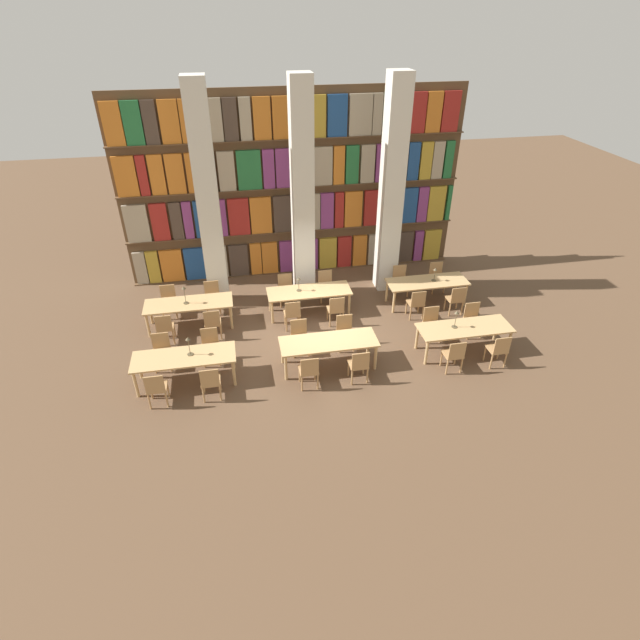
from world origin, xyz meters
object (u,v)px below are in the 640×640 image
chair_0 (156,388)px  chair_13 (169,300)px  reading_table_2 (464,330)px  desk_lamp_2 (184,292)px  chair_3 (210,345)px  reading_table_4 (309,293)px  reading_table_5 (427,283)px  chair_8 (454,354)px  chair_9 (432,323)px  chair_11 (473,318)px  pillar_right (392,190)px  chair_16 (292,313)px  chair_6 (359,365)px  reading_table_3 (189,305)px  chair_15 (212,296)px  chair_23 (437,276)px  chair_1 (161,350)px  chair_10 (498,349)px  chair_4 (309,370)px  chair_7 (345,331)px  chair_2 (211,381)px  desk_lamp_0 (188,343)px  reading_table_1 (329,344)px  chair_12 (165,327)px  chair_20 (416,303)px  chair_22 (456,299)px  chair_18 (336,309)px  chair_19 (326,285)px  chair_17 (286,288)px  chair_21 (400,279)px  chair_5 (300,336)px  desk_lamp_1 (456,316)px  pillar_center (302,196)px  desk_lamp_4 (435,272)px  chair_14 (213,322)px  pillar_left (208,202)px

chair_0 → chair_13: (0.01, 3.76, 0.00)m
reading_table_2 → desk_lamp_2: desk_lamp_2 is taller
chair_3 → reading_table_4: 3.21m
reading_table_5 → chair_8: bearing=-99.3°
chair_9 → reading_table_5: size_ratio=0.38×
chair_0 → chair_11: same height
pillar_right → chair_16: 4.39m
chair_6 → reading_table_3: 4.93m
reading_table_4 → reading_table_5: (3.39, -0.09, 0.00)m
chair_15 → chair_23: (6.61, -0.03, 0.00)m
chair_1 → chair_10: same height
chair_4 → chair_7: size_ratio=1.00×
reading_table_2 → chair_10: (0.57, -0.69, -0.17)m
chair_2 → chair_0: bearing=180.0°
desk_lamp_0 → reading_table_1: desk_lamp_0 is taller
chair_10 → chair_12: bearing=162.7°
desk_lamp_0 → chair_20: desk_lamp_0 is taller
chair_13 → chair_2: bearing=106.6°
desk_lamp_0 → chair_9: bearing=5.6°
chair_22 → chair_4: bearing=-152.3°
chair_12 → chair_16: bearing=1.0°
chair_3 → chair_7: 3.31m
chair_10 → chair_18: same height
reading_table_1 → chair_20: bearing=31.1°
chair_9 → pillar_right: bearing=-83.3°
chair_3 → chair_19: same height
pillar_right → chair_9: pillar_right is taller
desk_lamp_2 → chair_19: bearing=11.1°
chair_17 → chair_22: size_ratio=1.00×
chair_1 → chair_21: 7.06m
chair_18 → chair_19: same height
chair_5 → desk_lamp_1: bearing=169.6°
pillar_center → chair_12: 4.98m
chair_1 → reading_table_4: size_ratio=0.38×
desk_lamp_4 → chair_7: bearing=-150.6°
chair_16 → desk_lamp_4: size_ratio=2.17×
chair_5 → chair_1: bearing=-0.3°
desk_lamp_1 → chair_12: (-6.99, 1.70, -0.56)m
reading_table_4 → chair_20: size_ratio=2.61×
pillar_right → chair_13: 6.85m
chair_0 → chair_1: 1.38m
chair_11 → chair_21: same height
chair_5 → chair_10: bearing=162.6°
desk_lamp_2 → chair_14: bearing=-46.3°
desk_lamp_1 → chair_16: 4.17m
chair_15 → chair_22: bearing=168.0°
pillar_left → chair_3: size_ratio=6.83×
chair_1 → chair_22: (7.80, 0.97, 0.00)m
chair_4 → reading_table_4: (0.54, 3.15, 0.17)m
desk_lamp_0 → chair_9: desk_lamp_0 is taller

